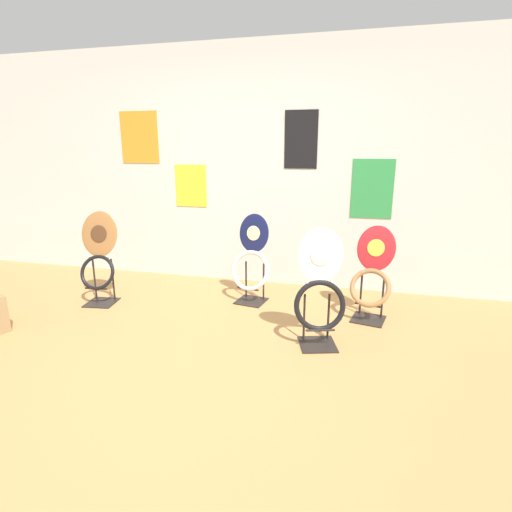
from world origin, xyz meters
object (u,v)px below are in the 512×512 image
at_px(toilet_seat_display_white_plain, 320,296).
at_px(toilet_seat_display_navy_moon, 251,264).
at_px(toilet_seat_display_crimson_swirl, 372,277).
at_px(toilet_seat_display_woodgrain, 99,258).

bearing_deg(toilet_seat_display_white_plain, toilet_seat_display_navy_moon, 133.82).
distance_m(toilet_seat_display_crimson_swirl, toilet_seat_display_white_plain, 0.76).
bearing_deg(toilet_seat_display_navy_moon, toilet_seat_display_white_plain, -46.18).
xyz_separation_m(toilet_seat_display_crimson_swirl, toilet_seat_display_white_plain, (-0.40, -0.64, 0.02)).
distance_m(toilet_seat_display_crimson_swirl, toilet_seat_display_woodgrain, 2.63).
relative_size(toilet_seat_display_crimson_swirl, toilet_seat_display_woodgrain, 0.92).
height_order(toilet_seat_display_crimson_swirl, toilet_seat_display_woodgrain, toilet_seat_display_woodgrain).
relative_size(toilet_seat_display_navy_moon, toilet_seat_display_white_plain, 0.94).
height_order(toilet_seat_display_crimson_swirl, toilet_seat_display_white_plain, toilet_seat_display_white_plain).
bearing_deg(toilet_seat_display_white_plain, toilet_seat_display_crimson_swirl, 57.78).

